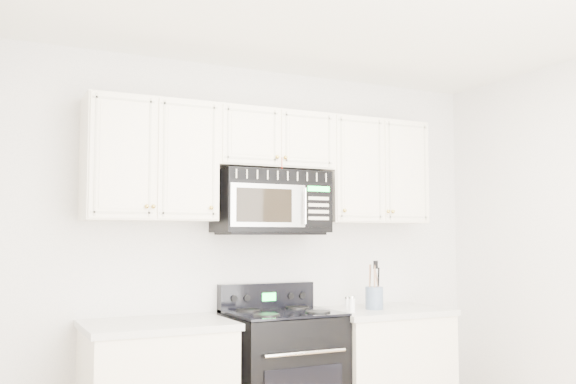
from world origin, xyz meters
TOP-DOWN VIEW (x-y plane):
  - room at (0.00, 0.00)m, footprint 3.51×3.51m
  - base_cabinet_right at (0.80, 1.44)m, footprint 0.86×0.65m
  - range at (0.04, 1.46)m, footprint 0.69×0.64m
  - upper_cabinets at (0.00, 1.58)m, footprint 2.44×0.37m
  - microwave at (-0.00, 1.56)m, footprint 0.75×0.42m
  - utensil_crock at (0.72, 1.40)m, footprint 0.12×0.12m
  - shaker_salt at (0.54, 1.47)m, footprint 0.04×0.04m
  - shaker_pepper at (0.48, 1.31)m, footprint 0.05×0.05m

SIDE VIEW (x-z plane):
  - base_cabinet_right at x=0.80m, z-range -0.03..0.89m
  - range at x=0.04m, z-range -0.07..1.04m
  - shaker_salt at x=0.54m, z-range 0.92..1.01m
  - shaker_pepper at x=0.48m, z-range 0.92..1.03m
  - utensil_crock at x=0.72m, z-range 0.84..1.17m
  - room at x=0.00m, z-range 0.00..2.60m
  - microwave at x=0.00m, z-range 1.45..1.86m
  - upper_cabinets at x=0.00m, z-range 1.56..2.31m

